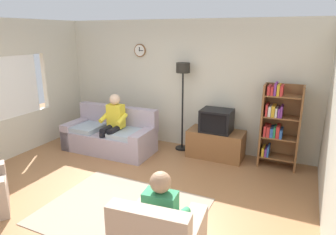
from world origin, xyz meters
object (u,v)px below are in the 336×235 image
(floor_lamp, at_px, (183,83))
(person_on_couch, at_px, (113,121))
(couch, at_px, (110,136))
(tv, at_px, (217,121))
(tv_stand, at_px, (216,144))
(bookshelf, at_px, (278,123))
(person_in_right_armchair, at_px, (164,213))

(floor_lamp, xyz_separation_m, person_on_couch, (-1.19, -0.81, -0.75))
(couch, height_order, person_on_couch, person_on_couch)
(couch, bearing_deg, person_on_couch, -32.89)
(tv, bearing_deg, person_on_couch, -160.81)
(couch, relative_size, tv, 3.18)
(tv_stand, distance_m, bookshelf, 1.26)
(tv, bearing_deg, floor_lamp, 170.95)
(couch, height_order, bookshelf, bookshelf)
(tv, bearing_deg, couch, -164.96)
(tv, distance_m, person_in_right_armchair, 3.03)
(tv_stand, relative_size, bookshelf, 0.69)
(couch, bearing_deg, tv, 15.04)
(bookshelf, xyz_separation_m, person_on_couch, (-3.09, -0.78, -0.14))
(tv_stand, distance_m, person_in_right_armchair, 3.06)
(bookshelf, bearing_deg, couch, -168.43)
(tv, xyz_separation_m, floor_lamp, (-0.77, 0.12, 0.68))
(floor_lamp, distance_m, person_in_right_armchair, 3.41)
(tv_stand, height_order, person_in_right_armchair, person_in_right_armchair)
(couch, distance_m, bookshelf, 3.37)
(bookshelf, xyz_separation_m, person_in_right_armchair, (-0.83, -3.10, -0.23))
(tv, relative_size, bookshelf, 0.38)
(person_on_couch, height_order, person_in_right_armchair, person_on_couch)
(person_in_right_armchair, bearing_deg, person_on_couch, 134.31)
(floor_lamp, bearing_deg, couch, -152.88)
(couch, xyz_separation_m, person_on_couch, (0.17, -0.11, 0.39))
(tv, height_order, floor_lamp, floor_lamp)
(tv_stand, bearing_deg, couch, -164.35)
(tv_stand, xyz_separation_m, person_on_couch, (-1.97, -0.71, 0.42))
(bookshelf, distance_m, floor_lamp, 2.00)
(floor_lamp, height_order, person_on_couch, floor_lamp)
(couch, distance_m, person_on_couch, 0.44)
(floor_lamp, bearing_deg, tv, -9.05)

